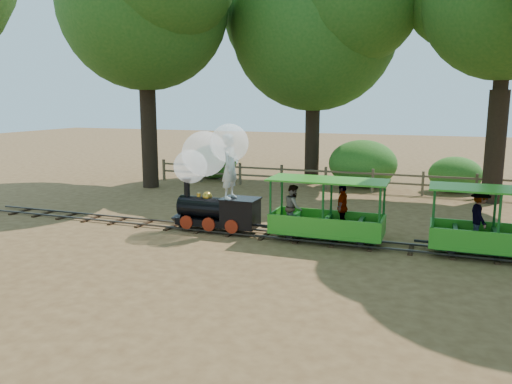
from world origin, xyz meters
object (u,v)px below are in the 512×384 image
(carriage_front, at_px, (322,214))
(fence, at_px, (349,178))
(carriage_rear, at_px, (494,227))
(locomotive, at_px, (212,170))

(carriage_front, height_order, fence, carriage_front)
(fence, bearing_deg, carriage_rear, -58.32)
(carriage_front, bearing_deg, carriage_rear, 1.12)
(locomotive, xyz_separation_m, fence, (2.69, 7.94, -1.25))
(carriage_front, xyz_separation_m, fence, (-0.65, 8.01, -0.19))
(carriage_front, xyz_separation_m, carriage_rear, (4.25, 0.08, 0.01))
(carriage_front, relative_size, carriage_rear, 1.00)
(locomotive, bearing_deg, fence, 71.28)
(locomotive, height_order, carriage_front, locomotive)
(carriage_rear, xyz_separation_m, fence, (-4.90, 7.93, -0.21))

